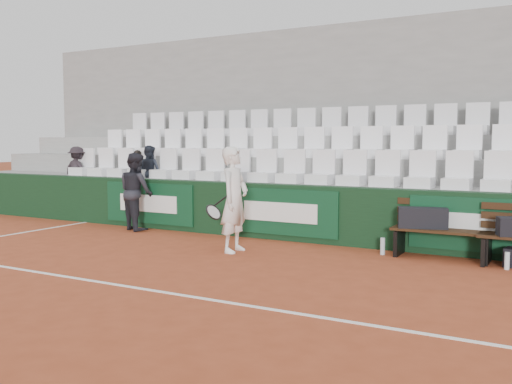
# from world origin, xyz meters

# --- Properties ---
(ground) EXTENTS (80.00, 80.00, 0.00)m
(ground) POSITION_xyz_m (0.00, 0.00, 0.00)
(ground) COLOR #9F4223
(ground) RESTS_ON ground
(court_baseline) EXTENTS (18.00, 0.06, 0.01)m
(court_baseline) POSITION_xyz_m (0.00, 0.00, 0.00)
(court_baseline) COLOR white
(court_baseline) RESTS_ON ground
(back_barrier) EXTENTS (18.00, 0.34, 1.00)m
(back_barrier) POSITION_xyz_m (0.07, 3.99, 0.50)
(back_barrier) COLOR black
(back_barrier) RESTS_ON ground
(grandstand_tier_front) EXTENTS (18.00, 0.95, 1.00)m
(grandstand_tier_front) POSITION_xyz_m (0.00, 4.62, 0.50)
(grandstand_tier_front) COLOR gray
(grandstand_tier_front) RESTS_ON ground
(grandstand_tier_mid) EXTENTS (18.00, 0.95, 1.45)m
(grandstand_tier_mid) POSITION_xyz_m (0.00, 5.58, 0.72)
(grandstand_tier_mid) COLOR gray
(grandstand_tier_mid) RESTS_ON ground
(grandstand_tier_back) EXTENTS (18.00, 0.95, 1.90)m
(grandstand_tier_back) POSITION_xyz_m (0.00, 6.53, 0.95)
(grandstand_tier_back) COLOR #999996
(grandstand_tier_back) RESTS_ON ground
(grandstand_rear_wall) EXTENTS (18.00, 0.30, 4.40)m
(grandstand_rear_wall) POSITION_xyz_m (0.00, 7.15, 2.20)
(grandstand_rear_wall) COLOR gray
(grandstand_rear_wall) RESTS_ON ground
(seat_row_front) EXTENTS (11.90, 0.44, 0.63)m
(seat_row_front) POSITION_xyz_m (0.00, 4.45, 1.31)
(seat_row_front) COLOR white
(seat_row_front) RESTS_ON grandstand_tier_front
(seat_row_mid) EXTENTS (11.90, 0.44, 0.63)m
(seat_row_mid) POSITION_xyz_m (0.00, 5.40, 1.77)
(seat_row_mid) COLOR white
(seat_row_mid) RESTS_ON grandstand_tier_mid
(seat_row_back) EXTENTS (11.90, 0.44, 0.63)m
(seat_row_back) POSITION_xyz_m (0.00, 6.35, 2.21)
(seat_row_back) COLOR silver
(seat_row_back) RESTS_ON grandstand_tier_back
(bench_left) EXTENTS (1.50, 0.56, 0.45)m
(bench_left) POSITION_xyz_m (2.65, 3.60, 0.23)
(bench_left) COLOR #331E0F
(bench_left) RESTS_ON ground
(sports_bag_left) EXTENTS (0.79, 0.51, 0.31)m
(sports_bag_left) POSITION_xyz_m (2.35, 3.61, 0.61)
(sports_bag_left) COLOR black
(sports_bag_left) RESTS_ON bench_left
(water_bottle_near) EXTENTS (0.08, 0.08, 0.27)m
(water_bottle_near) POSITION_xyz_m (1.78, 3.47, 0.13)
(water_bottle_near) COLOR silver
(water_bottle_near) RESTS_ON ground
(water_bottle_far) EXTENTS (0.07, 0.07, 0.25)m
(water_bottle_far) POSITION_xyz_m (3.59, 3.28, 0.12)
(water_bottle_far) COLOR silver
(water_bottle_far) RESTS_ON ground
(tennis_player) EXTENTS (0.71, 0.64, 1.69)m
(tennis_player) POSITION_xyz_m (-0.39, 2.55, 0.85)
(tennis_player) COLOR white
(tennis_player) RESTS_ON ground
(ball_kid) EXTENTS (0.93, 0.85, 1.56)m
(ball_kid) POSITION_xyz_m (-3.31, 3.57, 0.78)
(ball_kid) COLOR black
(ball_kid) RESTS_ON ground
(spectator_a) EXTENTS (0.72, 0.41, 1.11)m
(spectator_a) POSITION_xyz_m (-5.90, 4.50, 1.56)
(spectator_a) COLOR black
(spectator_a) RESTS_ON grandstand_tier_front
(spectator_b) EXTENTS (0.66, 0.44, 1.04)m
(spectator_b) POSITION_xyz_m (-4.05, 4.50, 1.52)
(spectator_b) COLOR #2E2925
(spectator_b) RESTS_ON grandstand_tier_front
(spectator_c) EXTENTS (0.58, 0.46, 1.14)m
(spectator_c) POSITION_xyz_m (-3.73, 4.50, 1.57)
(spectator_c) COLOR #1E232E
(spectator_c) RESTS_ON grandstand_tier_front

